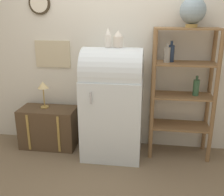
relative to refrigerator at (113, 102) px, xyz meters
The scene contains 9 objects.
ground_plane 0.76m from the refrigerator, 89.99° to the right, with size 12.00×12.00×0.00m, color #7A664C.
wall_back 0.71m from the refrigerator, 91.10° to the left, with size 7.00×0.09×2.70m.
refrigerator is the anchor object (origin of this frame).
suitcase_trunk 1.02m from the refrigerator, behind, with size 0.76×0.41×0.56m.
shelf_unit 0.89m from the refrigerator, ahead, with size 0.78×0.37×1.64m.
globe 1.43m from the refrigerator, ahead, with size 0.30×0.30×0.34m.
vase_left 0.79m from the refrigerator, 168.65° to the right, with size 0.08×0.08×0.23m.
vase_center 0.78m from the refrigerator, 12.24° to the left, with size 0.12×0.12×0.20m.
desk_lamp 0.98m from the refrigerator, behind, with size 0.15×0.15×0.37m.
Camera 1 is at (0.43, -2.88, 1.79)m, focal length 42.00 mm.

